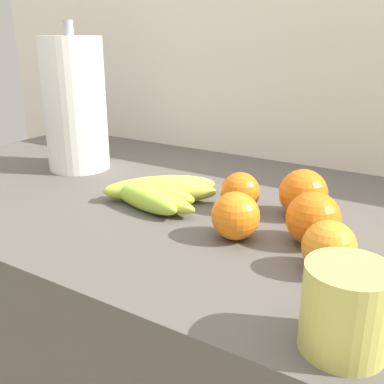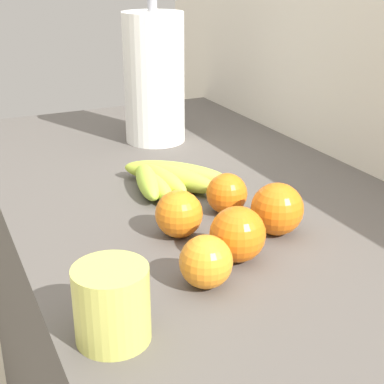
# 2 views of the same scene
# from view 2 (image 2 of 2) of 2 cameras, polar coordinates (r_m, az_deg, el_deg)

# --- Properties ---
(banana_bunch) EXTENTS (0.19, 0.18, 0.04)m
(banana_bunch) POSITION_cam_2_polar(r_m,az_deg,el_deg) (1.01, -2.83, 1.43)
(banana_bunch) COLOR #AAD03F
(banana_bunch) RESTS_ON counter
(orange_front) EXTENTS (0.07, 0.07, 0.07)m
(orange_front) POSITION_cam_2_polar(r_m,az_deg,el_deg) (0.90, 3.21, -0.21)
(orange_front) COLOR orange
(orange_front) RESTS_ON counter
(orange_right) EXTENTS (0.08, 0.08, 0.08)m
(orange_right) POSITION_cam_2_polar(r_m,az_deg,el_deg) (0.84, 8.45, -1.68)
(orange_right) COLOR orange
(orange_right) RESTS_ON counter
(orange_far_right) EXTENTS (0.07, 0.07, 0.07)m
(orange_far_right) POSITION_cam_2_polar(r_m,az_deg,el_deg) (0.83, -1.31, -2.19)
(orange_far_right) COLOR orange
(orange_far_right) RESTS_ON counter
(orange_back_left) EXTENTS (0.07, 0.07, 0.07)m
(orange_back_left) POSITION_cam_2_polar(r_m,az_deg,el_deg) (0.71, 1.39, -6.93)
(orange_back_left) COLOR orange
(orange_back_left) RESTS_ON counter
(orange_center) EXTENTS (0.08, 0.08, 0.08)m
(orange_center) POSITION_cam_2_polar(r_m,az_deg,el_deg) (0.77, 4.55, -4.19)
(orange_center) COLOR orange
(orange_center) RESTS_ON counter
(paper_towel_roll) EXTENTS (0.13, 0.13, 0.30)m
(paper_towel_roll) POSITION_cam_2_polar(r_m,az_deg,el_deg) (1.25, -3.78, 11.19)
(paper_towel_roll) COLOR white
(paper_towel_roll) RESTS_ON counter
(mug) EXTENTS (0.08, 0.08, 0.09)m
(mug) POSITION_cam_2_polar(r_m,az_deg,el_deg) (0.62, -7.95, -10.96)
(mug) COLOR #BFBE56
(mug) RESTS_ON counter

